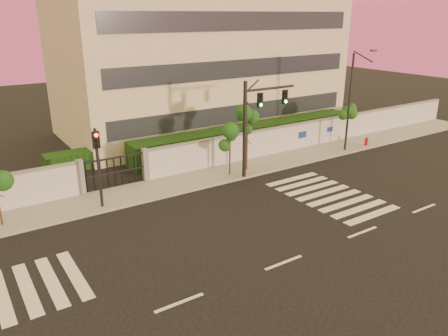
% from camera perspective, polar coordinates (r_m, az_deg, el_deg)
% --- Properties ---
extents(ground, '(120.00, 120.00, 0.00)m').
position_cam_1_polar(ground, '(19.17, 7.79, -12.16)').
color(ground, black).
rests_on(ground, ground).
extents(sidewalk, '(60.00, 3.00, 0.15)m').
position_cam_1_polar(sidewalk, '(27.03, -6.86, -2.22)').
color(sidewalk, gray).
rests_on(sidewalk, ground).
extents(perimeter_wall, '(60.00, 0.36, 2.20)m').
position_cam_1_polar(perimeter_wall, '(28.01, -8.13, 0.67)').
color(perimeter_wall, '#B0B2B7').
rests_on(perimeter_wall, ground).
extents(hedge_row, '(41.00, 4.25, 1.80)m').
position_cam_1_polar(hedge_row, '(30.88, -8.54, 1.94)').
color(hedge_row, black).
rests_on(hedge_row, ground).
extents(institutional_building, '(24.40, 12.40, 12.25)m').
position_cam_1_polar(institutional_building, '(39.72, -2.99, 13.88)').
color(institutional_building, beige).
rests_on(institutional_building, ground).
extents(road_markings, '(57.00, 7.62, 0.02)m').
position_cam_1_polar(road_markings, '(20.98, -2.33, -8.97)').
color(road_markings, silver).
rests_on(road_markings, ground).
extents(street_tree_d, '(1.37, 1.09, 3.61)m').
position_cam_1_polar(street_tree_d, '(27.64, 0.80, 4.07)').
color(street_tree_d, '#382314').
rests_on(street_tree_d, ground).
extents(street_tree_e, '(1.41, 1.12, 4.72)m').
position_cam_1_polar(street_tree_e, '(28.40, 3.09, 6.15)').
color(street_tree_e, '#382314').
rests_on(street_tree_e, ground).
extents(street_tree_f, '(1.33, 1.06, 3.93)m').
position_cam_1_polar(street_tree_f, '(35.54, 15.98, 7.18)').
color(street_tree_f, '#382314').
rests_on(street_tree_f, ground).
extents(traffic_signal_main, '(3.94, 0.38, 6.23)m').
position_cam_1_polar(traffic_signal_main, '(27.42, 4.09, 6.65)').
color(traffic_signal_main, black).
rests_on(traffic_signal_main, ground).
extents(traffic_signal_secondary, '(0.35, 0.34, 4.49)m').
position_cam_1_polar(traffic_signal_secondary, '(23.71, -16.16, 1.13)').
color(traffic_signal_secondary, black).
rests_on(traffic_signal_secondary, ground).
extents(streetlight_east, '(0.46, 1.86, 7.72)m').
position_cam_1_polar(streetlight_east, '(33.83, 16.31, 8.77)').
color(streetlight_east, black).
rests_on(streetlight_east, ground).
extents(fire_hydrant, '(0.32, 0.31, 0.82)m').
position_cam_1_polar(fire_hydrant, '(36.46, 18.10, 3.24)').
color(fire_hydrant, '#B10B0D').
rests_on(fire_hydrant, ground).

